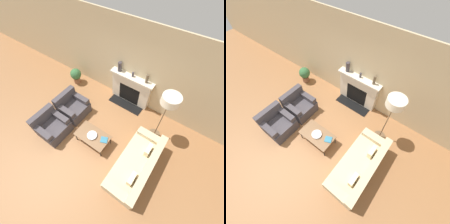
# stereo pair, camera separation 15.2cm
# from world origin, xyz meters

# --- Properties ---
(ground_plane) EXTENTS (18.00, 18.00, 0.00)m
(ground_plane) POSITION_xyz_m (0.00, 0.00, 0.00)
(ground_plane) COLOR #99663D
(wall_back) EXTENTS (18.00, 0.06, 2.90)m
(wall_back) POSITION_xyz_m (0.00, 2.58, 1.45)
(wall_back) COLOR #C6B289
(wall_back) RESTS_ON ground_plane
(fireplace) EXTENTS (1.58, 0.59, 1.19)m
(fireplace) POSITION_xyz_m (0.21, 2.43, 0.58)
(fireplace) COLOR beige
(fireplace) RESTS_ON ground_plane
(couch) EXTENTS (0.88, 1.99, 0.75)m
(couch) POSITION_xyz_m (1.70, 0.32, 0.29)
(couch) COLOR #CCB78E
(couch) RESTS_ON ground_plane
(armchair_near) EXTENTS (0.86, 0.88, 0.83)m
(armchair_near) POSITION_xyz_m (-1.14, -0.18, 0.31)
(armchair_near) COLOR #423D42
(armchair_near) RESTS_ON ground_plane
(armchair_far) EXTENTS (0.86, 0.88, 0.83)m
(armchair_far) POSITION_xyz_m (-1.14, 0.78, 0.31)
(armchair_far) COLOR #423D42
(armchair_far) RESTS_ON ground_plane
(coffee_table) EXTENTS (1.04, 0.60, 0.42)m
(coffee_table) POSITION_xyz_m (0.18, 0.29, 0.39)
(coffee_table) COLOR brown
(coffee_table) RESTS_ON ground_plane
(bowl) EXTENTS (0.30, 0.30, 0.05)m
(bowl) POSITION_xyz_m (0.18, 0.27, 0.45)
(bowl) COLOR silver
(bowl) RESTS_ON coffee_table
(book) EXTENTS (0.26, 0.26, 0.02)m
(book) POSITION_xyz_m (0.56, 0.36, 0.43)
(book) COLOR teal
(book) RESTS_ON coffee_table
(floor_lamp) EXTENTS (0.47, 0.47, 1.92)m
(floor_lamp) POSITION_xyz_m (1.68, 1.63, 1.63)
(floor_lamp) COLOR brown
(floor_lamp) RESTS_ON ground_plane
(mantel_vase_left) EXTENTS (0.13, 0.13, 0.33)m
(mantel_vase_left) POSITION_xyz_m (-0.29, 2.45, 1.36)
(mantel_vase_left) COLOR #3D383D
(mantel_vase_left) RESTS_ON fireplace
(mantel_vase_center_left) EXTENTS (0.07, 0.07, 0.16)m
(mantel_vase_center_left) POSITION_xyz_m (0.22, 2.45, 1.28)
(mantel_vase_center_left) COLOR #3D383D
(mantel_vase_center_left) RESTS_ON fireplace
(mantel_vase_center_right) EXTENTS (0.09, 0.09, 0.30)m
(mantel_vase_center_right) POSITION_xyz_m (0.72, 2.45, 1.34)
(mantel_vase_center_right) COLOR brown
(mantel_vase_center_right) RESTS_ON fireplace
(potted_plant) EXTENTS (0.44, 0.44, 0.66)m
(potted_plant) POSITION_xyz_m (-2.14, 2.04, 0.38)
(potted_plant) COLOR brown
(potted_plant) RESTS_ON ground_plane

